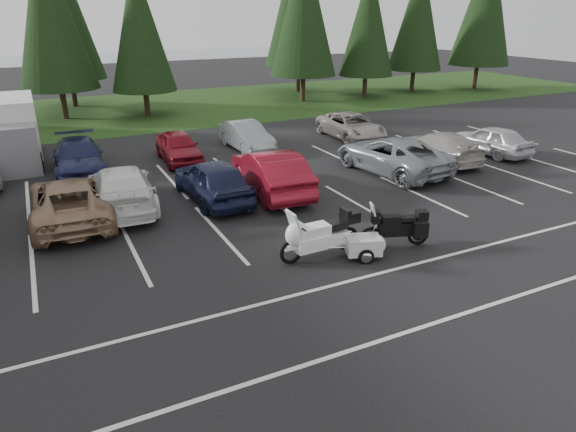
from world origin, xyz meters
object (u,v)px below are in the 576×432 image
Objects in this scene: touring_motorcycle at (321,231)px; cargo_trailer at (363,247)px; car_far_1 at (79,157)px; car_near_6 at (392,155)px; box_truck at (9,133)px; car_near_8 at (491,140)px; car_near_2 at (70,200)px; car_far_4 at (351,126)px; car_far_3 at (246,136)px; car_far_2 at (178,147)px; car_near_3 at (121,188)px; car_near_4 at (213,180)px; car_near_7 at (439,147)px; car_near_5 at (271,172)px; adventure_motorcycle at (395,224)px.

touring_motorcycle reaches higher than cargo_trailer.
touring_motorcycle reaches higher than car_far_1.
car_far_1 is at bearing -31.55° from car_near_6.
box_truck reaches higher than car_near_8.
car_near_2 is 19.17m from car_near_8.
car_far_3 is at bearing 179.15° from car_far_4.
box_truck is 1.05× the size of car_near_2.
car_far_2 is 2.86× the size of cargo_trailer.
car_far_3 is (8.83, 6.25, -0.05)m from car_near_2.
car_near_6 is at bearing -34.17° from car_far_2.
car_near_3 is 3.22m from car_near_4.
car_near_2 is at bearing 3.96° from car_near_7.
car_near_7 is 11.75m from touring_motorcycle.
car_near_5 reaches higher than car_far_1.
box_truck reaches higher than car_near_3.
car_near_3 is 5.49m from car_near_5.
car_near_8 is (6.18, 0.33, -0.07)m from car_near_6.
car_near_2 is 1.31× the size of car_far_2.
car_near_2 is at bearing 2.12° from car_near_5.
touring_motorcycle is at bearing -83.00° from car_far_2.
car_far_4 is (7.74, 6.31, -0.17)m from car_near_5.
car_far_1 is at bearing -16.51° from car_near_7.
car_far_4 is 2.06× the size of adventure_motorcycle.
car_near_2 is at bearing 20.64° from car_near_3.
car_near_5 is (7.17, -0.36, 0.10)m from car_near_2.
car_far_2 is at bearing -130.58° from car_near_2.
box_truck is at bearing 116.61° from touring_motorcycle.
car_near_5 is 8.75m from car_far_1.
cargo_trailer is 0.61× the size of adventure_motorcycle.
car_near_2 is at bearing -146.95° from car_far_3.
box_truck is at bearing -76.05° from car_near_2.
car_far_1 is (2.56, -2.69, -0.74)m from box_truck.
car_far_2 is (5.16, 5.57, -0.05)m from car_near_2.
car_near_7 is at bearing -76.74° from car_far_4.
car_near_7 is 2.01× the size of adventure_motorcycle.
car_near_6 is at bearing -173.70° from car_near_5.
car_near_4 is at bearing 172.65° from car_near_3.
box_truck is 19.57m from car_near_7.
adventure_motorcycle is (-7.60, -6.63, 0.03)m from car_near_7.
car_near_2 is at bearing 162.30° from adventure_motorcycle.
car_near_2 is 1.04× the size of car_near_5.
car_far_2 is at bearing 124.80° from adventure_motorcycle.
car_near_6 is 7.66m from adventure_motorcycle.
car_near_5 is 6.31m from cargo_trailer.
touring_motorcycle is (4.37, -6.53, 0.04)m from car_near_3.
car_near_4 is at bearing -6.13° from car_near_6.
cargo_trailer is at bearing -78.33° from car_far_2.
car_near_3 is 5.25m from car_far_1.
car_near_5 reaches higher than car_near_7.
cargo_trailer is at bearing -149.62° from adventure_motorcycle.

